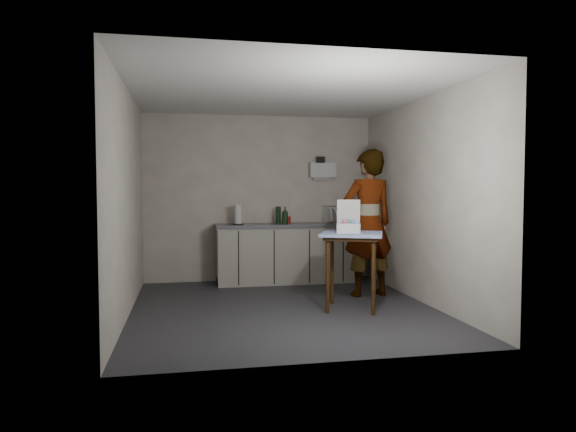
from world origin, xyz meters
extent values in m
plane|color=#26252A|center=(0.00, 0.00, 0.00)|extent=(4.00, 4.00, 0.00)
cube|color=#B3A99C|center=(0.00, 1.99, 1.30)|extent=(3.60, 0.02, 2.60)
cube|color=#B3A99C|center=(1.79, 0.00, 1.30)|extent=(0.02, 4.00, 2.60)
cube|color=#B3A99C|center=(-1.79, 0.00, 1.30)|extent=(0.02, 4.00, 2.60)
cube|color=white|center=(0.00, 0.00, 2.60)|extent=(3.60, 4.00, 0.01)
cube|color=black|center=(0.40, 1.70, 0.04)|extent=(2.20, 0.52, 0.08)
cube|color=#A6A094|center=(0.40, 1.70, 0.43)|extent=(2.20, 0.58, 0.86)
cube|color=#53565E|center=(0.40, 1.70, 0.89)|extent=(2.24, 0.62, 0.05)
cube|color=black|center=(-0.40, 1.41, 0.43)|extent=(0.02, 0.01, 0.80)
cube|color=black|center=(0.13, 1.41, 0.43)|extent=(0.02, 0.01, 0.80)
cube|color=black|center=(0.67, 1.41, 0.43)|extent=(0.01, 0.01, 0.80)
cube|color=black|center=(1.20, 1.41, 0.43)|extent=(0.02, 0.01, 0.80)
cube|color=silver|center=(1.00, 1.92, 1.75)|extent=(0.42, 0.16, 0.24)
cube|color=silver|center=(1.00, 1.97, 1.61)|extent=(0.30, 0.06, 0.04)
cube|color=black|center=(0.95, 1.83, 1.91)|extent=(0.14, 0.02, 0.10)
cylinder|color=#34220B|center=(0.46, -0.36, 0.42)|extent=(0.05, 0.05, 0.85)
cylinder|color=#34220B|center=(0.95, -0.55, 0.42)|extent=(0.05, 0.05, 0.85)
cylinder|color=#34220B|center=(0.65, 0.13, 0.42)|extent=(0.05, 0.05, 0.85)
cylinder|color=#34220B|center=(1.14, -0.06, 0.42)|extent=(0.05, 0.05, 0.85)
cube|color=#34220B|center=(0.80, -0.21, 0.87)|extent=(0.82, 0.82, 0.04)
cube|color=navy|center=(0.80, -0.21, 0.91)|extent=(0.93, 0.93, 0.03)
imported|color=#B2A593|center=(1.26, 0.50, 0.99)|extent=(0.78, 0.57, 1.98)
imported|color=black|center=(0.34, 1.62, 1.04)|extent=(0.10, 0.11, 0.26)
cylinder|color=red|center=(0.42, 1.75, 0.96)|extent=(0.06, 0.06, 0.11)
cylinder|color=black|center=(0.25, 1.71, 1.04)|extent=(0.08, 0.08, 0.27)
cylinder|color=black|center=(-0.38, 1.65, 0.92)|extent=(0.17, 0.17, 0.02)
cylinder|color=silver|center=(-0.38, 1.65, 1.07)|extent=(0.11, 0.11, 0.28)
cube|color=silver|center=(1.17, 1.72, 0.92)|extent=(0.39, 0.30, 0.02)
cylinder|color=silver|center=(1.00, 1.59, 1.06)|extent=(0.01, 0.01, 0.26)
cylinder|color=silver|center=(1.35, 1.59, 1.06)|extent=(0.01, 0.01, 0.26)
cylinder|color=silver|center=(1.00, 1.84, 1.06)|extent=(0.01, 0.01, 0.26)
cylinder|color=silver|center=(1.35, 1.84, 1.06)|extent=(0.01, 0.01, 0.26)
cylinder|color=silver|center=(1.07, 1.72, 1.04)|extent=(0.05, 0.22, 0.22)
cylinder|color=silver|center=(1.15, 1.72, 1.04)|extent=(0.05, 0.22, 0.22)
cylinder|color=silver|center=(1.23, 1.72, 1.04)|extent=(0.05, 0.22, 0.22)
cube|color=silver|center=(0.76, -0.19, 0.93)|extent=(0.35, 0.35, 0.01)
cube|color=silver|center=(0.72, -0.32, 0.99)|extent=(0.27, 0.09, 0.10)
cube|color=silver|center=(0.80, -0.06, 0.99)|extent=(0.27, 0.09, 0.10)
cube|color=silver|center=(0.63, -0.15, 0.99)|extent=(0.09, 0.27, 0.10)
cube|color=silver|center=(0.89, -0.23, 0.99)|extent=(0.09, 0.27, 0.10)
cube|color=silver|center=(0.81, -0.05, 1.18)|extent=(0.27, 0.10, 0.28)
cylinder|color=silver|center=(0.76, -0.19, 0.99)|extent=(0.19, 0.19, 0.10)
sphere|color=pink|center=(0.71, -0.21, 1.06)|extent=(0.06, 0.06, 0.06)
sphere|color=#5B9AF7|center=(0.80, -0.24, 1.06)|extent=(0.06, 0.06, 0.06)
sphere|color=#53CB75|center=(0.78, -0.15, 1.06)|extent=(0.06, 0.06, 0.06)
sphere|color=pink|center=(0.74, -0.14, 1.06)|extent=(0.06, 0.06, 0.06)
camera|label=1|loc=(-1.14, -6.06, 1.44)|focal=32.00mm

